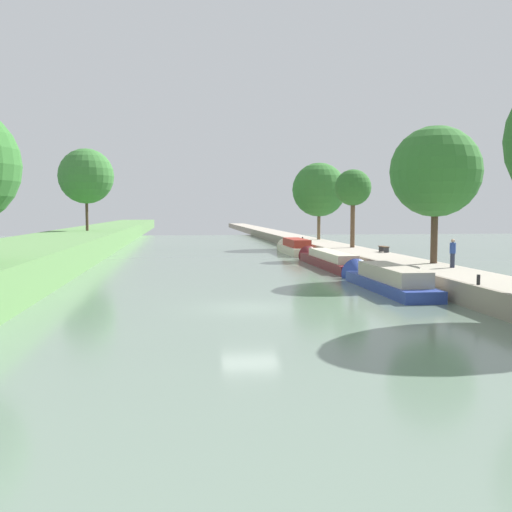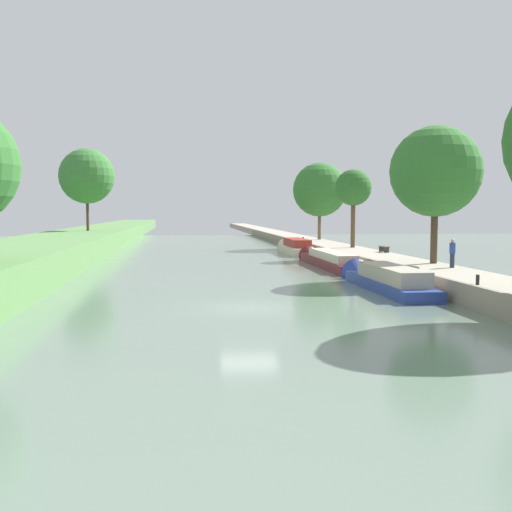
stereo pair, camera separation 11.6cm
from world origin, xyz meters
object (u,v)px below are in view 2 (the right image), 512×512
(narrowboat_blue, at_px, (384,279))
(mooring_bollard_near, at_px, (478,280))
(narrowboat_maroon, at_px, (327,260))
(person_walking, at_px, (452,253))
(park_bench, at_px, (384,248))
(narrowboat_cream, at_px, (295,247))
(mooring_bollard_far, at_px, (303,239))

(narrowboat_blue, relative_size, mooring_bollard_near, 24.61)
(narrowboat_maroon, distance_m, person_walking, 13.20)
(narrowboat_blue, xyz_separation_m, person_walking, (4.42, 1.01, 1.36))
(narrowboat_blue, bearing_deg, park_bench, 70.80)
(person_walking, distance_m, mooring_bollard_near, 8.15)
(narrowboat_blue, distance_m, person_walking, 4.73)
(narrowboat_maroon, distance_m, mooring_bollard_near, 20.25)
(narrowboat_cream, distance_m, park_bench, 14.08)
(narrowboat_blue, relative_size, narrowboat_maroon, 0.77)
(narrowboat_maroon, bearing_deg, person_walking, -71.04)
(narrowboat_blue, bearing_deg, narrowboat_cream, 89.59)
(narrowboat_maroon, relative_size, mooring_bollard_near, 31.92)
(narrowboat_blue, xyz_separation_m, mooring_bollard_far, (1.95, 31.62, 0.71))
(mooring_bollard_near, bearing_deg, narrowboat_maroon, 95.10)
(person_walking, height_order, park_bench, person_walking)
(narrowboat_blue, relative_size, person_walking, 6.67)
(narrowboat_cream, xyz_separation_m, mooring_bollard_near, (1.75, -33.99, 0.62))
(narrowboat_cream, bearing_deg, person_walking, -80.87)
(narrowboat_cream, height_order, person_walking, person_walking)
(narrowboat_blue, relative_size, narrowboat_cream, 1.08)
(person_walking, xyz_separation_m, mooring_bollard_far, (-2.47, 30.61, -0.65))
(narrowboat_cream, distance_m, person_walking, 26.62)
(narrowboat_maroon, relative_size, person_walking, 8.65)
(narrowboat_cream, xyz_separation_m, person_walking, (4.22, -26.26, 1.27))
(person_walking, bearing_deg, narrowboat_cream, 99.13)
(narrowboat_maroon, bearing_deg, narrowboat_cream, 89.81)
(narrowboat_blue, distance_m, park_bench, 14.85)
(narrowboat_blue, bearing_deg, mooring_bollard_near, -73.83)
(narrowboat_maroon, height_order, narrowboat_cream, narrowboat_cream)
(narrowboat_cream, relative_size, mooring_bollard_far, 22.70)
(narrowboat_maroon, bearing_deg, narrowboat_blue, -90.64)
(mooring_bollard_near, relative_size, park_bench, 0.30)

